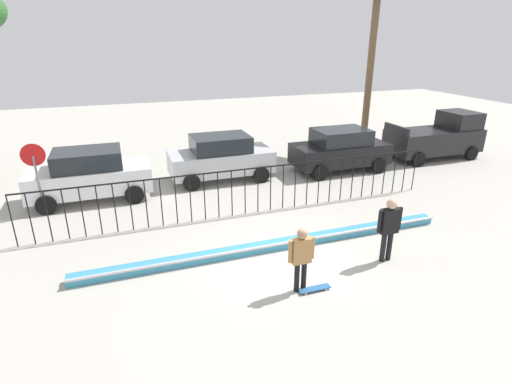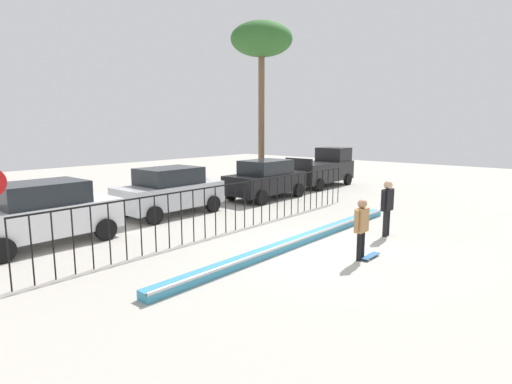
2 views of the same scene
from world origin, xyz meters
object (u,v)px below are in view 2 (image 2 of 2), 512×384
skateboarder (362,224)px  skateboard (371,256)px  camera_operator (387,203)px  parked_car_white (42,213)px  pickup_truck (323,169)px  parked_car_black (266,179)px  palm_tree_tall (262,42)px  parked_car_silver (170,191)px

skateboarder → skateboard: 1.00m
skateboarder → camera_operator: bearing=-4.0°
parked_car_white → pickup_truck: size_ratio=0.91×
parked_car_white → parked_car_black: 10.53m
parked_car_white → palm_tree_tall: size_ratio=0.46×
skateboarder → parked_car_black: (5.67, 7.90, -0.02)m
parked_car_silver → parked_car_black: 5.41m
skateboarder → parked_car_white: (-4.85, 7.90, -0.02)m
camera_operator → palm_tree_tall: palm_tree_tall is taller
parked_car_black → palm_tree_tall: bearing=41.4°
skateboarder → camera_operator: (2.80, 0.49, 0.09)m
parked_car_silver → parked_car_black: (5.38, -0.58, 0.00)m
camera_operator → palm_tree_tall: bearing=-59.9°
palm_tree_tall → pickup_truck: bearing=-49.1°
skateboard → parked_car_white: 9.61m
skateboarder → pickup_truck: (11.32, 8.12, 0.05)m
parked_car_white → parked_car_black: size_ratio=1.00×
parked_car_silver → parked_car_black: same height
camera_operator → parked_car_white: parked_car_white is taller
skateboarder → parked_car_black: size_ratio=0.38×
pickup_truck → parked_car_white: bearing=-179.8°
skateboard → parked_car_white: bearing=127.0°
skateboard → parked_car_black: bearing=60.7°
pickup_truck → skateboarder: bearing=-145.0°
parked_car_white → parked_car_silver: 5.18m
skateboard → parked_car_silver: (-0.04, 8.63, 0.91)m
skateboarder → parked_car_black: parked_car_black is taller
skateboard → pickup_truck: pickup_truck is taller
pickup_truck → palm_tree_tall: 8.09m
parked_car_black → palm_tree_tall: palm_tree_tall is taller
parked_car_black → camera_operator: bearing=-112.5°
skateboarder → palm_tree_tall: 15.84m
skateboarder → parked_car_black: bearing=40.3°
camera_operator → parked_car_silver: size_ratio=0.42×
parked_car_white → camera_operator: bearing=-45.8°
skateboarder → parked_car_silver: bearing=74.0°
camera_operator → pickup_truck: 11.43m
camera_operator → pickup_truck: (8.52, 7.62, -0.05)m
skateboarder → camera_operator: size_ratio=0.91×
camera_operator → parked_car_black: (2.87, 7.41, -0.11)m
skateboarder → skateboard: skateboarder is taller
skateboard → palm_tree_tall: palm_tree_tall is taller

